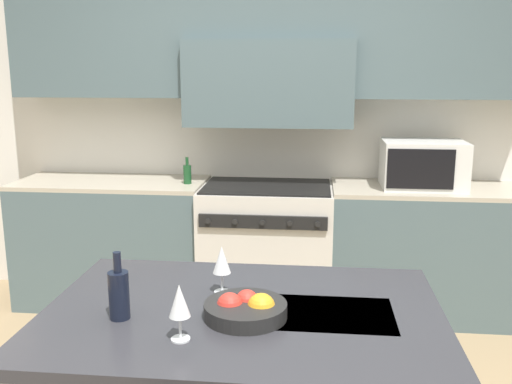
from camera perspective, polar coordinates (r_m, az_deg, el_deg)
back_cabinetry at (r=4.27m, az=1.46°, el=10.23°), size 10.00×0.46×2.70m
back_counter at (r=4.22m, az=1.11°, el=-5.46°), size 3.72×0.62×0.94m
range_stove at (r=4.20m, az=1.08°, el=-5.60°), size 0.94×0.70×0.93m
microwave at (r=4.12m, az=16.35°, el=2.68°), size 0.56×0.41×0.33m
wine_bottle at (r=2.09m, az=-13.55°, el=-9.84°), size 0.07×0.07×0.25m
wine_glass_near at (r=1.88m, az=-7.66°, el=-10.89°), size 0.07×0.07×0.19m
wine_glass_far at (r=2.24m, az=-3.44°, el=-6.92°), size 0.07×0.07×0.19m
fruit_bowl at (r=2.06m, az=-1.01°, el=-11.57°), size 0.30×0.30×0.10m
oil_bottle_on_counter at (r=4.13m, az=-6.88°, el=1.84°), size 0.06×0.06×0.19m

